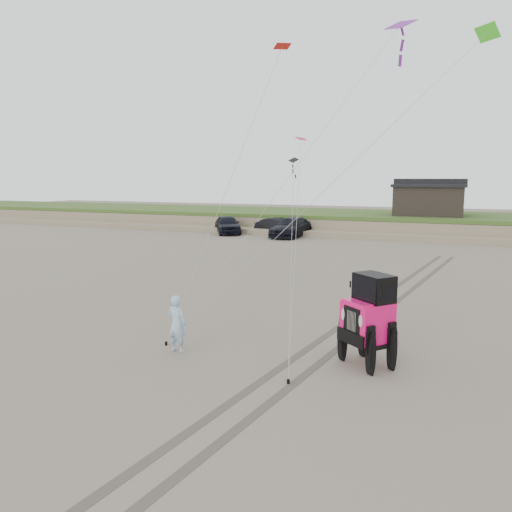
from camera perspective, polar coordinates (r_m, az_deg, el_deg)
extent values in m
plane|color=#6B6054|center=(13.92, 0.35, -12.77)|extent=(160.00, 160.00, 0.00)
cube|color=#7A6B54|center=(50.42, 16.84, 3.48)|extent=(160.00, 12.00, 1.40)
cube|color=#2D4719|center=(50.35, 16.88, 4.44)|extent=(160.00, 12.00, 0.35)
cube|color=#7A6B54|center=(44.03, 15.96, 2.19)|extent=(160.00, 3.50, 0.50)
cube|color=black|center=(49.12, 19.18, 5.95)|extent=(6.00, 5.00, 2.60)
cube|color=black|center=(49.08, 19.26, 7.61)|extent=(6.40, 5.40, 0.25)
cube|color=black|center=(49.07, 19.28, 8.05)|extent=(6.40, 1.20, 0.50)
imported|color=black|center=(46.56, -3.28, 3.62)|extent=(4.46, 5.32, 1.72)
imported|color=black|center=(46.12, 2.63, 3.43)|extent=(4.74, 2.31, 1.49)
imported|color=black|center=(44.12, 4.03, 3.30)|extent=(2.74, 5.96, 1.69)
imported|color=#82B0C9|center=(15.10, -9.05, -7.65)|extent=(0.66, 0.47, 1.73)
cube|color=#D41A4D|center=(23.60, 5.17, 13.21)|extent=(0.53, 0.57, 0.19)
cube|color=#42DC26|center=(18.43, 24.93, 22.16)|extent=(0.79, 0.80, 0.44)
cube|color=black|center=(20.38, 4.32, 10.89)|extent=(0.52, 0.49, 0.24)
cube|color=red|center=(20.33, 3.03, 22.83)|extent=(0.69, 0.70, 0.20)
cube|color=#751A94|center=(24.08, 16.22, 24.06)|extent=(1.51, 1.45, 0.69)
cylinder|color=black|center=(15.97, -10.24, -9.80)|extent=(0.08, 0.08, 0.12)
cylinder|color=black|center=(13.00, 3.71, -14.12)|extent=(0.08, 0.08, 0.12)
cube|color=#4C443D|center=(20.89, 12.82, -5.55)|extent=(4.42, 29.74, 0.01)
cube|color=#4C443D|center=(20.78, 15.00, -5.71)|extent=(4.42, 29.74, 0.01)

